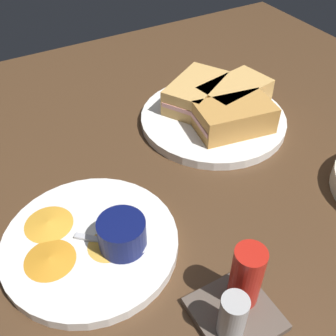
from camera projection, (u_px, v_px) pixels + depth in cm
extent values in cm
cube|color=#4C331E|center=(215.00, 176.00, 66.06)|extent=(110.00, 110.00, 3.00)
cylinder|color=white|center=(213.00, 119.00, 74.14)|extent=(26.51, 26.51, 1.60)
cube|color=#C68C42|center=(234.00, 117.00, 69.05)|extent=(14.08, 9.65, 4.80)
cube|color=#DB938E|center=(234.00, 117.00, 69.05)|extent=(14.23, 9.09, 0.80)
cube|color=tan|center=(234.00, 95.00, 74.29)|extent=(14.17, 9.85, 4.80)
cube|color=#DB938E|center=(234.00, 95.00, 74.29)|extent=(14.31, 9.30, 0.80)
cube|color=tan|center=(196.00, 93.00, 74.93)|extent=(15.06, 13.16, 4.80)
cube|color=#DB938E|center=(196.00, 93.00, 74.93)|extent=(14.97, 12.77, 0.80)
cylinder|color=#0C144C|center=(196.00, 92.00, 76.31)|extent=(7.41, 7.41, 3.46)
cylinder|color=black|center=(197.00, 86.00, 75.42)|extent=(6.08, 6.08, 0.60)
cube|color=silver|center=(218.00, 128.00, 70.37)|extent=(1.69, 5.56, 0.40)
ellipsoid|color=silver|center=(206.00, 111.00, 74.09)|extent=(2.69, 3.52, 0.80)
cylinder|color=white|center=(90.00, 243.00, 53.16)|extent=(23.26, 23.26, 1.60)
cylinder|color=#0C144C|center=(122.00, 234.00, 50.60)|extent=(6.17, 6.17, 4.24)
cylinder|color=olive|center=(121.00, 225.00, 49.45)|extent=(5.06, 5.06, 0.60)
cube|color=silver|center=(95.00, 239.00, 52.33)|extent=(4.56, 4.35, 0.40)
ellipsoid|color=silver|center=(135.00, 247.00, 51.27)|extent=(3.84, 3.79, 0.80)
cone|color=orange|center=(50.00, 259.00, 50.04)|extent=(7.88, 7.88, 0.60)
cone|color=gold|center=(108.00, 245.00, 51.64)|extent=(6.91, 6.91, 0.60)
cone|color=gold|center=(48.00, 223.00, 54.32)|extent=(9.33, 9.33, 0.60)
cube|color=brown|center=(235.00, 314.00, 46.09)|extent=(9.00, 9.00, 1.00)
cylinder|color=red|center=(246.00, 276.00, 44.33)|extent=(3.60, 3.60, 8.50)
cylinder|color=#B2B2B2|center=(233.00, 316.00, 42.18)|extent=(3.00, 3.00, 6.00)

